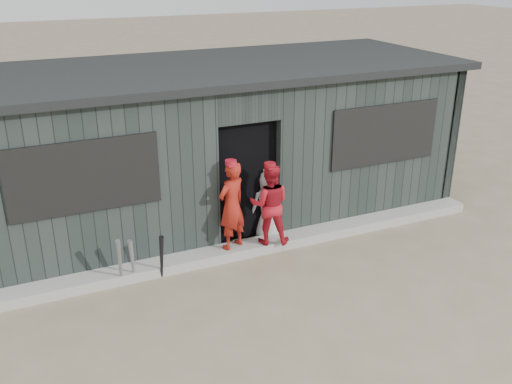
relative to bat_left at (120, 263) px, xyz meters
name	(u,v)px	position (x,y,z in m)	size (l,w,h in m)	color
ground	(313,312)	(2.12, -1.58, -0.41)	(80.00, 80.00, 0.00)	#776952
curb	(255,247)	(2.12, 0.24, -0.33)	(8.00, 0.36, 0.15)	#999994
bat_left	(120,263)	(0.00, 0.00, 0.00)	(0.07, 0.07, 0.83)	gray
bat_mid	(132,261)	(0.18, 0.06, -0.04)	(0.07, 0.07, 0.73)	gray
bat_right	(162,257)	(0.58, 0.01, -0.05)	(0.07, 0.07, 0.70)	black
player_red_left	(232,205)	(1.74, 0.26, 0.43)	(0.50, 0.33, 1.37)	maroon
player_red_right	(270,204)	(2.33, 0.18, 0.38)	(0.62, 0.48, 1.27)	#B21622
player_grey_back	(268,206)	(2.47, 0.52, 0.18)	(0.58, 0.37, 1.18)	#B3B3B3
dugout	(215,142)	(2.12, 1.92, 0.88)	(8.30, 3.30, 2.62)	black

